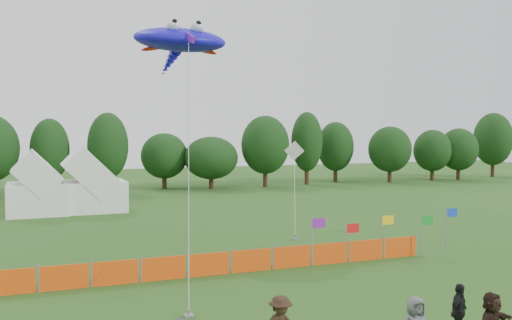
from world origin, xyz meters
name	(u,v)px	position (x,y,z in m)	size (l,w,h in m)	color
treeline	(132,151)	(1.61, 44.93, 4.18)	(104.57, 8.78, 8.36)	#382314
tent_left	(37,188)	(-7.78, 31.32, 1.96)	(4.41, 4.41, 3.89)	white
tent_right	(90,186)	(-3.93, 31.61, 1.95)	(5.48, 4.38, 3.87)	white
barrier_fence	(209,264)	(-1.02, 9.04, 0.50)	(21.90, 0.06, 1.00)	#EB4C0D
flag_row	(386,230)	(8.19, 9.09, 1.42)	(8.73, 0.59, 2.26)	gray
spectator_d	(459,312)	(3.85, -1.05, 0.86)	(1.00, 0.42, 1.71)	black
stingray_kite	(179,42)	(-0.10, 17.75, 11.46)	(6.21, 20.74, 12.46)	#1B11F1
small_kite_white	(294,169)	(7.94, 19.20, 3.83)	(3.34, 5.79, 5.65)	silver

